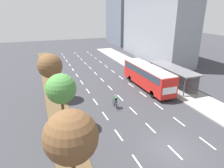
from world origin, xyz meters
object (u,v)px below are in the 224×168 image
object	(u,v)px
median_tree_nearest	(71,137)
median_tree_second	(61,89)
bus_shelter	(174,74)
cyclist	(116,102)
bus	(147,75)
median_tree_third	(50,66)

from	to	relation	value
median_tree_nearest	median_tree_second	xyz separation A→B (m)	(0.39, 7.44, 0.37)
bus_shelter	cyclist	distance (m)	11.90
bus	median_tree_second	distance (m)	15.21
bus_shelter	cyclist	size ratio (longest dim) A/B	5.18
cyclist	bus_shelter	bearing A→B (deg)	19.11
cyclist	median_tree_nearest	bearing A→B (deg)	-125.21
bus_shelter	bus	size ratio (longest dim) A/B	0.84
median_tree_second	bus	bearing A→B (deg)	27.11
median_tree_third	bus_shelter	bearing A→B (deg)	-4.05
bus_shelter	median_tree_third	distance (m)	18.28
bus	median_tree_second	xyz separation A→B (m)	(-13.40, -6.86, 2.18)
median_tree_nearest	bus_shelter	bearing A→B (deg)	36.99
cyclist	median_tree_third	xyz separation A→B (m)	(-6.83, 5.16, 3.81)
bus_shelter	median_tree_third	world-z (taller)	median_tree_third
bus_shelter	bus	xyz separation A→B (m)	(-4.28, 0.70, 0.20)
median_tree_nearest	median_tree_third	xyz separation A→B (m)	(0.03, 14.88, 0.72)
bus_shelter	median_tree_third	size ratio (longest dim) A/B	1.56
bus_shelter	bus	distance (m)	4.34
cyclist	median_tree_second	distance (m)	7.68
bus	median_tree_nearest	distance (m)	19.95
cyclist	median_tree_nearest	world-z (taller)	median_tree_nearest
median_tree_second	median_tree_third	bearing A→B (deg)	92.73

